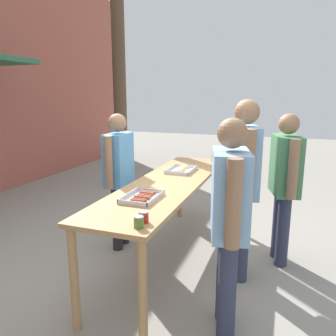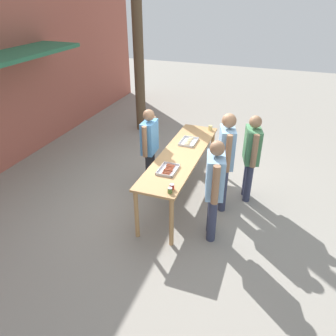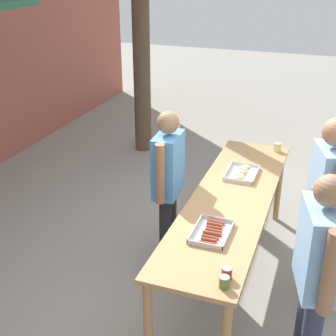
# 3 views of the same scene
# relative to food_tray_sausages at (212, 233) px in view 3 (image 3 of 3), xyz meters

# --- Properties ---
(ground_plane) EXTENTS (24.00, 24.00, 0.00)m
(ground_plane) POSITION_rel_food_tray_sausages_xyz_m (0.66, -0.01, -0.93)
(ground_plane) COLOR gray
(serving_table) EXTENTS (2.80, 0.71, 0.92)m
(serving_table) POSITION_rel_food_tray_sausages_xyz_m (0.66, -0.01, -0.12)
(serving_table) COLOR tan
(serving_table) RESTS_ON ground
(food_tray_sausages) EXTENTS (0.41, 0.29, 0.04)m
(food_tray_sausages) POSITION_rel_food_tray_sausages_xyz_m (0.00, 0.00, 0.00)
(food_tray_sausages) COLOR silver
(food_tray_sausages) RESTS_ON serving_table
(food_tray_buns) EXTENTS (0.42, 0.30, 0.06)m
(food_tray_buns) POSITION_rel_food_tray_sausages_xyz_m (1.16, 0.00, 0.01)
(food_tray_buns) COLOR silver
(food_tray_buns) RESTS_ON serving_table
(condiment_jar_mustard) EXTENTS (0.07, 0.07, 0.08)m
(condiment_jar_mustard) POSITION_rel_food_tray_sausages_xyz_m (-0.60, -0.25, 0.03)
(condiment_jar_mustard) COLOR #567A38
(condiment_jar_mustard) RESTS_ON serving_table
(condiment_jar_ketchup) EXTENTS (0.07, 0.07, 0.08)m
(condiment_jar_ketchup) POSITION_rel_food_tray_sausages_xyz_m (-0.50, -0.24, 0.03)
(condiment_jar_ketchup) COLOR #B22319
(condiment_jar_ketchup) RESTS_ON serving_table
(beer_cup) EXTENTS (0.08, 0.08, 0.10)m
(beer_cup) POSITION_rel_food_tray_sausages_xyz_m (1.92, -0.24, 0.03)
(beer_cup) COLOR #DBC67A
(beer_cup) RESTS_ON serving_table
(person_server_behind_table) EXTENTS (0.59, 0.24, 1.63)m
(person_server_behind_table) POSITION_rel_food_tray_sausages_xyz_m (0.78, 0.65, 0.04)
(person_server_behind_table) COLOR #232328
(person_server_behind_table) RESTS_ON ground
(person_customer_holding_hotdog) EXTENTS (0.67, 0.37, 1.68)m
(person_customer_holding_hotdog) POSITION_rel_food_tray_sausages_xyz_m (-0.24, -0.82, 0.06)
(person_customer_holding_hotdog) COLOR #333851
(person_customer_holding_hotdog) RESTS_ON ground
(person_customer_waiting_in_line) EXTENTS (0.60, 0.35, 1.80)m
(person_customer_waiting_in_line) POSITION_rel_food_tray_sausages_xyz_m (0.59, -0.82, 0.15)
(person_customer_waiting_in_line) COLOR #333851
(person_customer_waiting_in_line) RESTS_ON ground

